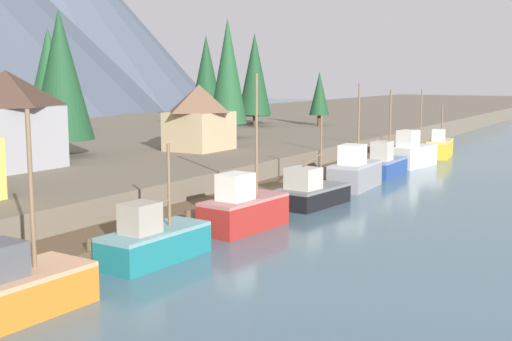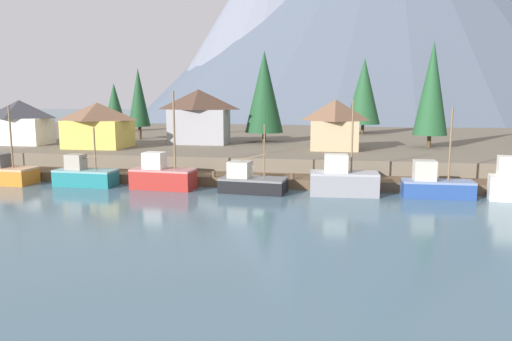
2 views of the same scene
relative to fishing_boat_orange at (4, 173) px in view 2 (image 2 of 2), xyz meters
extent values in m
cube|color=#476675|center=(26.25, 21.77, -1.60)|extent=(400.00, 400.00, 1.00)
cube|color=brown|center=(26.25, 3.77, -0.60)|extent=(80.00, 4.00, 1.00)
cylinder|color=brown|center=(-1.75, 1.97, -0.30)|extent=(0.36, 0.36, 1.60)
cylinder|color=brown|center=(6.25, 1.97, -0.30)|extent=(0.36, 0.36, 1.60)
cylinder|color=brown|center=(14.25, 1.97, -0.30)|extent=(0.36, 0.36, 1.60)
cylinder|color=brown|center=(22.25, 1.97, -0.30)|extent=(0.36, 0.36, 1.60)
cylinder|color=brown|center=(30.25, 1.97, -0.30)|extent=(0.36, 0.36, 1.60)
cylinder|color=brown|center=(38.25, 1.97, -0.30)|extent=(0.36, 0.36, 1.60)
cylinder|color=brown|center=(46.25, 1.97, -0.30)|extent=(0.36, 0.36, 1.60)
cube|color=#665B4C|center=(26.25, 33.77, 0.15)|extent=(400.00, 56.00, 2.50)
cone|color=slate|center=(17.05, 126.93, 35.90)|extent=(91.65, 91.65, 74.02)
cube|color=#CC6B1E|center=(0.11, 0.00, -0.34)|extent=(6.37, 3.25, 1.52)
cube|color=tan|center=(0.11, 0.00, 0.52)|extent=(6.37, 3.25, 0.20)
cylinder|color=brown|center=(1.17, -0.05, 3.86)|extent=(0.19, 0.19, 6.47)
cube|color=#196B70|center=(9.14, 0.27, -0.37)|extent=(6.36, 2.76, 1.48)
cube|color=#679496|center=(9.14, 0.27, 0.47)|extent=(6.36, 2.76, 0.20)
cube|color=gray|center=(8.09, 0.31, 1.35)|extent=(1.82, 1.59, 1.55)
cylinder|color=brown|center=(10.31, 0.22, 2.73)|extent=(0.17, 0.17, 4.32)
cylinder|color=brown|center=(9.42, 0.26, 1.82)|extent=(2.24, 0.22, 0.36)
cube|color=maroon|center=(17.56, 0.10, -0.20)|extent=(6.44, 3.07, 1.81)
cube|color=#AD6C6A|center=(17.56, 0.10, 0.80)|extent=(6.44, 3.07, 0.20)
cube|color=silver|center=(16.66, 0.18, 1.72)|extent=(2.12, 1.78, 1.63)
cylinder|color=brown|center=(18.86, 0.00, 4.72)|extent=(0.19, 0.19, 7.63)
cube|color=black|center=(26.70, -0.13, -0.50)|extent=(6.49, 3.51, 1.22)
cube|color=slate|center=(26.70, -0.13, 0.21)|extent=(6.49, 3.51, 0.20)
cube|color=#B2AD9E|center=(25.39, 0.00, 1.09)|extent=(2.24, 2.29, 1.55)
cylinder|color=brown|center=(27.79, -0.24, 2.88)|extent=(0.14, 0.14, 5.13)
cylinder|color=brown|center=(26.75, -0.14, 2.33)|extent=(2.54, 0.35, 0.80)
cube|color=gray|center=(35.28, 0.11, -0.12)|extent=(6.39, 3.06, 1.97)
cube|color=#9F9FA2|center=(35.28, 0.11, 0.97)|extent=(6.39, 3.06, 0.20)
cube|color=silver|center=(34.50, 0.06, 1.88)|extent=(2.22, 1.95, 1.64)
cylinder|color=brown|center=(35.92, 0.14, 4.41)|extent=(0.17, 0.17, 6.68)
cube|color=navy|center=(43.71, 0.45, -0.41)|extent=(6.29, 2.41, 1.38)
cube|color=#6C7DA2|center=(43.71, 0.45, 0.38)|extent=(6.29, 2.41, 0.20)
cube|color=#B2AD9E|center=(42.49, 0.43, 1.38)|extent=(1.95, 1.70, 1.81)
cylinder|color=brown|center=(44.61, 0.47, 3.76)|extent=(0.18, 0.18, 6.58)
cube|color=silver|center=(49.65, 0.30, 1.95)|extent=(2.15, 2.04, 1.75)
cube|color=tan|center=(34.11, 15.49, 3.20)|extent=(5.68, 4.70, 3.61)
pyramid|color=brown|center=(34.11, 15.49, 6.29)|extent=(5.97, 4.93, 2.57)
cube|color=gold|center=(4.17, 12.95, 3.16)|extent=(7.44, 5.88, 3.52)
pyramid|color=brown|center=(4.17, 12.95, 6.02)|extent=(7.81, 6.17, 2.21)
cube|color=gray|center=(15.64, 19.46, 3.75)|extent=(7.85, 4.12, 4.71)
pyramid|color=#422D23|center=(15.64, 19.46, 7.46)|extent=(8.24, 4.32, 2.70)
cube|color=silver|center=(-8.11, 14.83, 3.19)|extent=(7.40, 4.63, 3.59)
pyramid|color=#2D2D33|center=(-8.11, 14.83, 6.18)|extent=(7.77, 4.87, 2.39)
cylinder|color=#4C3823|center=(-5.23, 37.44, 2.05)|extent=(0.50, 0.50, 1.32)
cone|color=#194223|center=(-5.23, 37.44, 6.39)|extent=(3.71, 3.71, 7.36)
cylinder|color=#4C3823|center=(38.41, 40.37, 2.24)|extent=(0.50, 0.50, 1.70)
cone|color=#1E4C28|center=(38.41, 40.37, 8.60)|extent=(5.69, 5.69, 11.01)
cylinder|color=#4C3823|center=(4.68, 25.01, 2.36)|extent=(0.50, 0.50, 1.94)
cone|color=#194223|center=(4.68, 25.01, 7.67)|extent=(3.28, 3.28, 8.67)
cylinder|color=#4C3823|center=(24.13, 22.91, 2.12)|extent=(0.50, 0.50, 1.45)
cone|color=#194223|center=(24.13, 22.91, 8.48)|extent=(5.38, 5.38, 11.28)
cylinder|color=#4C3823|center=(46.01, 20.09, 2.21)|extent=(0.50, 0.50, 1.63)
cone|color=#1E4C28|center=(46.01, 20.09, 8.90)|extent=(4.28, 4.28, 11.76)
camera|label=1|loc=(-16.64, -21.37, 8.40)|focal=46.48mm
camera|label=2|loc=(34.98, -46.21, 8.40)|focal=34.84mm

